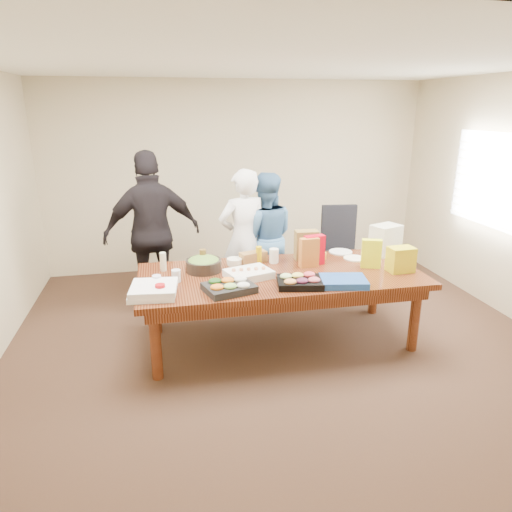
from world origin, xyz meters
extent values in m
cube|color=#47301E|center=(0.00, 0.00, -0.01)|extent=(5.50, 5.00, 0.02)
cube|color=white|center=(0.00, 0.00, 2.71)|extent=(5.50, 5.00, 0.02)
cube|color=beige|center=(0.00, 2.50, 1.35)|extent=(5.50, 0.04, 2.70)
cube|color=beige|center=(0.00, -2.50, 1.35)|extent=(5.50, 0.04, 2.70)
cube|color=white|center=(2.72, 0.60, 1.50)|extent=(0.03, 1.40, 1.10)
cube|color=beige|center=(2.68, 0.60, 1.50)|extent=(0.04, 1.36, 1.00)
cube|color=#4C1C0F|center=(0.00, 0.00, 0.38)|extent=(2.80, 1.20, 0.75)
cube|color=black|center=(1.11, 1.09, 0.54)|extent=(0.61, 0.61, 1.08)
imported|color=white|center=(-0.20, 1.01, 0.83)|extent=(0.68, 0.52, 1.66)
imported|color=teal|center=(0.10, 1.16, 0.80)|extent=(0.85, 0.71, 1.59)
imported|color=black|center=(-1.24, 1.08, 0.94)|extent=(1.17, 0.67, 1.88)
cube|color=black|center=(-0.58, -0.36, 0.78)|extent=(0.50, 0.44, 0.06)
cube|color=black|center=(0.09, -0.36, 0.78)|extent=(0.46, 0.39, 0.06)
cube|color=white|center=(-0.34, -0.05, 0.79)|extent=(0.49, 0.42, 0.07)
cylinder|color=black|center=(-0.74, 0.23, 0.81)|extent=(0.44, 0.44, 0.12)
cube|color=#1D489C|center=(0.49, -0.42, 0.78)|extent=(0.47, 0.39, 0.06)
cube|color=#C00218|center=(0.41, 0.19, 0.91)|extent=(0.23, 0.12, 0.31)
cube|color=#EFFF17|center=(0.95, -0.02, 0.90)|extent=(0.21, 0.14, 0.30)
cube|color=#C16C27|center=(0.33, 0.14, 0.90)|extent=(0.20, 0.10, 0.30)
cylinder|color=white|center=(0.01, 0.33, 0.83)|extent=(0.12, 0.12, 0.15)
cylinder|color=#DBB502|center=(-0.15, 0.36, 0.84)|extent=(0.07, 0.07, 0.18)
cylinder|color=brown|center=(-0.74, 0.28, 0.85)|extent=(0.07, 0.07, 0.21)
cylinder|color=beige|center=(-1.14, 0.32, 0.84)|extent=(0.07, 0.07, 0.19)
cube|color=yellow|center=(0.48, 0.39, 0.79)|extent=(0.24, 0.15, 0.08)
cube|color=olive|center=(-0.20, 0.39, 0.81)|extent=(0.31, 0.20, 0.11)
cube|color=olive|center=(0.38, 0.38, 0.91)|extent=(0.25, 0.16, 0.32)
cylinder|color=#B20E14|center=(-1.18, -0.36, 0.81)|extent=(0.11, 0.11, 0.12)
cylinder|color=white|center=(-1.21, -0.11, 0.80)|extent=(0.08, 0.08, 0.11)
cylinder|color=white|center=(-1.03, -0.03, 0.81)|extent=(0.10, 0.10, 0.12)
cube|color=white|center=(-1.25, -0.30, 0.77)|extent=(0.43, 0.43, 0.05)
cube|color=white|center=(-1.23, -0.31, 0.82)|extent=(0.44, 0.44, 0.05)
cylinder|color=white|center=(0.90, 0.28, 0.76)|extent=(0.26, 0.26, 0.01)
cylinder|color=white|center=(0.84, 0.52, 0.76)|extent=(0.33, 0.33, 0.02)
cylinder|color=beige|center=(0.42, 0.33, 0.78)|extent=(0.18, 0.18, 0.07)
cylinder|color=white|center=(-0.41, 0.36, 0.78)|extent=(0.21, 0.21, 0.07)
cube|color=silver|center=(1.30, 0.37, 0.92)|extent=(0.37, 0.32, 0.33)
cube|color=yellow|center=(1.19, -0.19, 0.88)|extent=(0.26, 0.19, 0.25)
camera|label=1|loc=(-1.12, -4.17, 2.33)|focal=32.35mm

